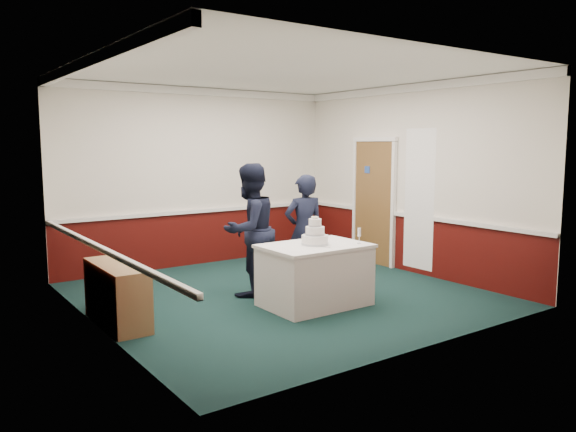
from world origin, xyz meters
TOP-DOWN VIEW (x-y plane):
  - ground at (0.00, 0.00)m, footprint 5.00×5.00m
  - room_shell at (0.08, 0.61)m, footprint 5.00×5.00m
  - sideboard at (-2.28, 0.04)m, footprint 0.41×1.20m
  - cake_table at (0.04, -0.66)m, footprint 1.32×0.92m
  - wedding_cake at (0.04, -0.66)m, footprint 0.35×0.35m
  - cake_knife at (0.01, -0.86)m, footprint 0.10×0.21m
  - champagne_flute at (0.54, -0.94)m, footprint 0.05×0.05m
  - person_man at (-0.37, 0.26)m, footprint 1.02×0.89m
  - person_woman at (0.48, 0.16)m, footprint 0.67×0.52m

SIDE VIEW (x-z plane):
  - ground at x=0.00m, z-range 0.00..0.00m
  - sideboard at x=-2.28m, z-range 0.00..0.70m
  - cake_table at x=0.04m, z-range 0.01..0.80m
  - cake_knife at x=0.01m, z-range 0.79..0.79m
  - person_woman at x=0.48m, z-range 0.00..1.63m
  - wedding_cake at x=0.04m, z-range 0.72..1.08m
  - person_man at x=-0.37m, z-range 0.00..1.80m
  - champagne_flute at x=0.54m, z-range 0.83..1.03m
  - room_shell at x=0.08m, z-range 0.47..3.47m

